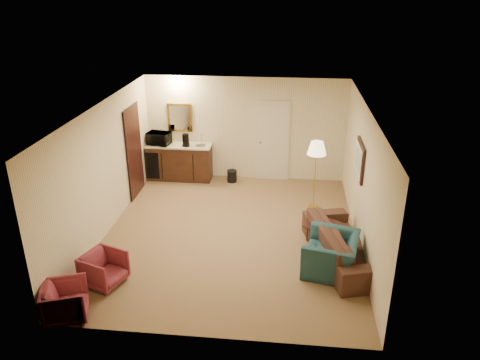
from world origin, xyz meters
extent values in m
plane|color=olive|center=(0.00, 0.00, 0.00)|extent=(6.00, 6.00, 0.00)
cube|color=beige|center=(0.00, 3.00, 1.30)|extent=(5.00, 0.02, 2.60)
cube|color=beige|center=(-2.50, 0.00, 1.30)|extent=(0.02, 6.00, 2.60)
cube|color=beige|center=(2.50, 0.00, 1.30)|extent=(0.02, 6.00, 2.60)
cube|color=white|center=(0.00, 0.00, 2.60)|extent=(5.00, 6.00, 0.02)
cube|color=beige|center=(0.70, 2.97, 1.02)|extent=(0.82, 0.06, 2.05)
cube|color=black|center=(-2.47, 1.70, 1.05)|extent=(0.06, 0.98, 2.10)
cube|color=gold|center=(-1.65, 2.97, 1.55)|extent=(0.62, 0.04, 0.72)
cube|color=black|center=(2.46, 0.40, 1.55)|extent=(0.06, 0.90, 0.70)
cube|color=#3B2013|center=(-1.65, 2.72, 0.46)|extent=(1.64, 0.58, 0.92)
imported|color=black|center=(2.15, -0.70, 0.44)|extent=(1.24, 2.37, 0.89)
imported|color=#1C3E46|center=(1.90, -1.09, 0.44)|extent=(0.87, 1.14, 0.89)
imported|color=maroon|center=(-1.90, -1.90, 0.32)|extent=(0.75, 0.77, 0.63)
imported|color=maroon|center=(-2.15, -2.80, 0.32)|extent=(0.77, 0.79, 0.65)
cube|color=black|center=(1.80, -0.24, 0.23)|extent=(0.84, 0.61, 0.46)
cube|color=gold|center=(1.70, 1.40, 0.78)|extent=(0.50, 0.50, 1.56)
cylinder|color=black|center=(-0.30, 2.65, 0.15)|extent=(0.25, 0.25, 0.31)
imported|color=black|center=(-2.15, 2.70, 1.11)|extent=(0.61, 0.41, 0.38)
cylinder|color=black|center=(-1.45, 2.63, 1.07)|extent=(0.17, 0.17, 0.31)
camera|label=1|loc=(1.06, -8.21, 4.73)|focal=35.00mm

